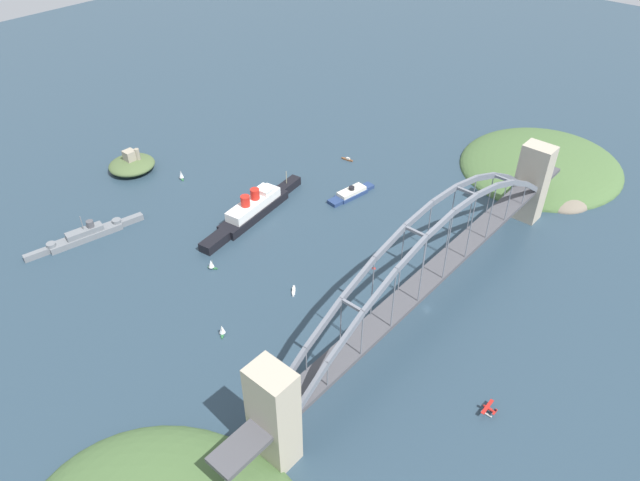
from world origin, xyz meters
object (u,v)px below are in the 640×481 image
object	(u,v)px
small_boat_0	(181,175)
small_boat_2	(294,291)
harbor_arch_bridge	(433,270)
small_boat_4	(347,159)
fort_island_mid_harbor	(132,164)
channel_marker_buoy	(374,267)
ocean_liner	(254,209)
small_boat_1	(222,330)
harbor_ferry_steamer	(351,193)
naval_cruiser	(87,235)
small_boat_3	(211,264)
seaplane_taxiing_near_bridge	(488,409)

from	to	relation	value
small_boat_0	small_boat_2	size ratio (longest dim) A/B	1.07
harbor_arch_bridge	small_boat_4	world-z (taller)	harbor_arch_bridge
fort_island_mid_harbor	channel_marker_buoy	size ratio (longest dim) A/B	12.67
ocean_liner	harbor_arch_bridge	bearing A→B (deg)	-89.71
ocean_liner	small_boat_1	distance (m)	110.60
small_boat_4	harbor_ferry_steamer	bearing A→B (deg)	-138.04
naval_cruiser	channel_marker_buoy	world-z (taller)	naval_cruiser
harbor_arch_bridge	small_boat_4	xyz separation A→B (m)	(101.13, 139.34, -27.68)
small_boat_3	small_boat_2	bearing A→B (deg)	-71.53
harbor_arch_bridge	ocean_liner	world-z (taller)	harbor_arch_bridge
harbor_arch_bridge	seaplane_taxiing_near_bridge	xyz separation A→B (m)	(-40.03, -58.92, -26.34)
small_boat_3	small_boat_4	distance (m)	159.05
small_boat_1	small_boat_4	world-z (taller)	small_boat_1
small_boat_1	fort_island_mid_harbor	bearing A→B (deg)	69.32
ocean_liner	small_boat_2	distance (m)	82.88
harbor_arch_bridge	small_boat_2	bearing A→B (deg)	120.66
small_boat_1	small_boat_3	world-z (taller)	small_boat_3
ocean_liner	harbor_ferry_steamer	bearing A→B (deg)	-28.62
fort_island_mid_harbor	seaplane_taxiing_near_bridge	size ratio (longest dim) A/B	3.44
ocean_liner	channel_marker_buoy	distance (m)	96.34
naval_cruiser	small_boat_1	world-z (taller)	naval_cruiser
naval_cruiser	small_boat_2	world-z (taller)	naval_cruiser
small_boat_2	small_boat_1	bearing A→B (deg)	173.26
ocean_liner	small_boat_1	world-z (taller)	ocean_liner
ocean_liner	seaplane_taxiing_near_bridge	xyz separation A→B (m)	(-39.33, -198.10, -3.71)
small_boat_0	harbor_ferry_steamer	bearing A→B (deg)	-59.39
channel_marker_buoy	small_boat_1	bearing A→B (deg)	163.64
small_boat_1	small_boat_2	bearing A→B (deg)	-6.74
small_boat_0	fort_island_mid_harbor	bearing A→B (deg)	113.10
channel_marker_buoy	small_boat_0	bearing A→B (deg)	93.71
fort_island_mid_harbor	channel_marker_buoy	world-z (taller)	fort_island_mid_harbor
fort_island_mid_harbor	small_boat_4	bearing A→B (deg)	-43.58
fort_island_mid_harbor	seaplane_taxiing_near_bridge	distance (m)	313.68
ocean_liner	small_boat_1	bearing A→B (deg)	-142.39
harbor_ferry_steamer	small_boat_2	xyz separation A→B (m)	(-101.63, -38.77, -1.49)
small_boat_1	channel_marker_buoy	xyz separation A→B (m)	(96.52, -28.34, -2.12)
fort_island_mid_harbor	small_boat_0	world-z (taller)	fort_island_mid_harbor
harbor_arch_bridge	small_boat_1	world-z (taller)	harbor_arch_bridge
small_boat_2	small_boat_4	distance (m)	158.26
harbor_arch_bridge	small_boat_2	world-z (taller)	harbor_arch_bridge
harbor_ferry_steamer	fort_island_mid_harbor	world-z (taller)	fort_island_mid_harbor
harbor_arch_bridge	small_boat_3	distance (m)	133.21
small_boat_3	small_boat_4	xyz separation A→B (m)	(157.59, 21.34, -2.51)
harbor_ferry_steamer	seaplane_taxiing_near_bridge	size ratio (longest dim) A/B	3.97
harbor_arch_bridge	channel_marker_buoy	size ratio (longest dim) A/B	109.81
fort_island_mid_harbor	small_boat_1	bearing A→B (deg)	-110.68
harbor_ferry_steamer	fort_island_mid_harbor	xyz separation A→B (m)	(-82.00, 149.41, 2.76)
small_boat_1	small_boat_3	bearing A→B (deg)	55.49
small_boat_4	small_boat_0	bearing A→B (deg)	143.85
small_boat_2	channel_marker_buoy	world-z (taller)	channel_marker_buoy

